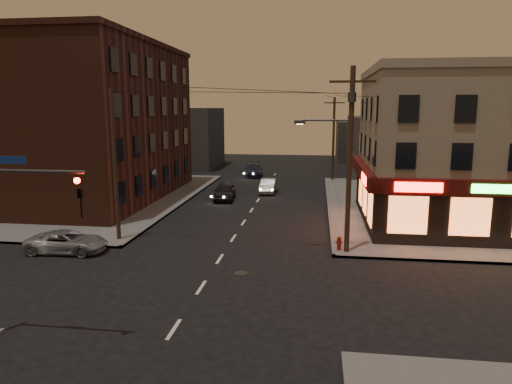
% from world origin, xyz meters
% --- Properties ---
extents(ground, '(120.00, 120.00, 0.00)m').
position_xyz_m(ground, '(0.00, 0.00, 0.00)').
color(ground, black).
rests_on(ground, ground).
extents(sidewalk_ne, '(24.00, 28.00, 0.15)m').
position_xyz_m(sidewalk_ne, '(18.00, 19.00, 0.07)').
color(sidewalk_ne, '#514F4C').
rests_on(sidewalk_ne, ground).
extents(sidewalk_nw, '(24.00, 28.00, 0.15)m').
position_xyz_m(sidewalk_nw, '(-18.00, 19.00, 0.07)').
color(sidewalk_nw, '#514F4C').
rests_on(sidewalk_nw, ground).
extents(pizza_building, '(15.85, 12.85, 10.50)m').
position_xyz_m(pizza_building, '(15.93, 13.43, 5.35)').
color(pizza_building, gray).
rests_on(pizza_building, sidewalk_ne).
extents(brick_apartment, '(12.00, 20.00, 13.00)m').
position_xyz_m(brick_apartment, '(-14.50, 19.00, 6.65)').
color(brick_apartment, '#4A2417').
rests_on(brick_apartment, sidewalk_nw).
extents(bg_building_ne_a, '(10.00, 12.00, 7.00)m').
position_xyz_m(bg_building_ne_a, '(14.00, 38.00, 3.50)').
color(bg_building_ne_a, '#3F3D3A').
rests_on(bg_building_ne_a, ground).
extents(bg_building_nw, '(9.00, 10.00, 8.00)m').
position_xyz_m(bg_building_nw, '(-13.00, 42.00, 4.00)').
color(bg_building_nw, '#3F3D3A').
rests_on(bg_building_nw, ground).
extents(bg_building_ne_b, '(8.00, 8.00, 6.00)m').
position_xyz_m(bg_building_ne_b, '(12.00, 52.00, 3.00)').
color(bg_building_ne_b, '#3F3D3A').
rests_on(bg_building_ne_b, ground).
extents(utility_pole_main, '(4.20, 0.44, 10.00)m').
position_xyz_m(utility_pole_main, '(6.68, 5.80, 5.76)').
color(utility_pole_main, '#382619').
rests_on(utility_pole_main, sidewalk_ne).
extents(utility_pole_far, '(0.26, 0.26, 9.00)m').
position_xyz_m(utility_pole_far, '(6.80, 32.00, 4.65)').
color(utility_pole_far, '#382619').
rests_on(utility_pole_far, sidewalk_ne).
extents(utility_pole_west, '(0.24, 0.24, 9.00)m').
position_xyz_m(utility_pole_west, '(-6.80, 6.50, 4.65)').
color(utility_pole_west, '#382619').
rests_on(utility_pole_west, sidewalk_nw).
extents(suv_cross, '(4.49, 2.21, 1.22)m').
position_xyz_m(suv_cross, '(-8.72, 4.00, 0.61)').
color(suv_cross, gray).
rests_on(suv_cross, ground).
extents(sedan_near, '(2.12, 4.45, 1.47)m').
position_xyz_m(sedan_near, '(-2.98, 19.90, 0.73)').
color(sedan_near, black).
rests_on(sedan_near, ground).
extents(sedan_mid, '(1.46, 4.05, 1.33)m').
position_xyz_m(sedan_mid, '(0.50, 23.82, 0.66)').
color(sedan_mid, slate).
rests_on(sedan_mid, ground).
extents(sedan_far, '(2.67, 5.28, 1.47)m').
position_xyz_m(sedan_far, '(-2.35, 34.35, 0.74)').
color(sedan_far, '#191E33').
rests_on(sedan_far, ground).
extents(fire_hydrant, '(0.36, 0.36, 0.79)m').
position_xyz_m(fire_hydrant, '(6.40, 6.00, 0.58)').
color(fire_hydrant, maroon).
rests_on(fire_hydrant, sidewalk_ne).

